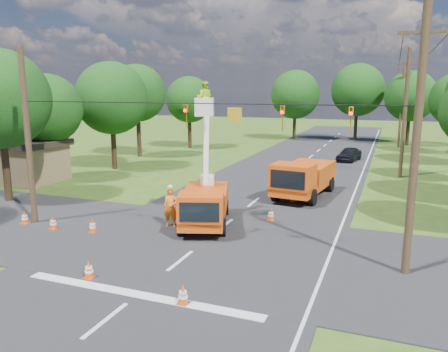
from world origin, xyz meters
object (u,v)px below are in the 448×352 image
at_px(traffic_cone_6, 25,217).
at_px(bucket_truck, 204,196).
at_px(pole_right_far, 401,104).
at_px(tree_left_e, 137,93).
at_px(second_truck, 303,178).
at_px(traffic_cone_2, 271,214).
at_px(pole_right_mid, 405,113).
at_px(traffic_cone_7, 330,182).
at_px(tree_far_a, 295,95).
at_px(pole_right_near, 416,140).
at_px(distant_car, 349,154).
at_px(traffic_cone_3, 293,196).
at_px(tree_left_d, 111,98).
at_px(pole_left, 28,137).
at_px(ground_worker, 171,207).
at_px(tree_left_f, 189,100).
at_px(traffic_cone_0, 89,269).
at_px(traffic_cone_5, 53,223).
at_px(tree_far_b, 358,90).
at_px(traffic_cone_4, 93,226).
at_px(tree_left_c, 47,109).
at_px(tree_far_c, 411,96).
at_px(shed, 26,160).
at_px(traffic_cone_1, 183,295).

bearing_deg(traffic_cone_6, bucket_truck, 19.66).
xyz_separation_m(pole_right_far, tree_left_e, (-25.30, -18.00, 1.38)).
relative_size(second_truck, traffic_cone_2, 9.71).
relative_size(traffic_cone_2, pole_right_mid, 0.07).
xyz_separation_m(traffic_cone_7, tree_far_a, (-8.83, 28.82, 5.83)).
xyz_separation_m(pole_right_near, pole_right_mid, (0.00, 20.00, 0.00)).
relative_size(distant_car, tree_left_e, 0.42).
bearing_deg(tree_left_e, traffic_cone_3, -33.85).
bearing_deg(tree_left_d, traffic_cone_2, -31.07).
height_order(pole_right_near, pole_left, pole_right_near).
bearing_deg(tree_far_a, ground_worker, -86.55).
height_order(pole_right_near, tree_left_f, pole_right_near).
relative_size(pole_right_near, tree_left_f, 1.19).
relative_size(traffic_cone_0, pole_right_mid, 0.07).
distance_m(pole_left, tree_far_a, 43.27).
bearing_deg(tree_far_a, traffic_cone_7, -72.98).
distance_m(bucket_truck, distant_car, 24.47).
bearing_deg(ground_worker, traffic_cone_3, 41.16).
distance_m(traffic_cone_2, traffic_cone_7, 9.58).
relative_size(second_truck, traffic_cone_0, 9.71).
relative_size(traffic_cone_3, traffic_cone_5, 1.00).
distance_m(distant_car, pole_left, 30.16).
bearing_deg(tree_far_b, tree_left_f, -139.88).
xyz_separation_m(tree_left_e, tree_far_a, (11.80, 21.00, -0.30)).
bearing_deg(tree_far_b, bucket_truck, -95.42).
xyz_separation_m(second_truck, traffic_cone_4, (-8.17, -10.87, -0.94)).
relative_size(traffic_cone_5, tree_left_e, 0.08).
bearing_deg(traffic_cone_7, distant_car, 89.58).
bearing_deg(tree_far_a, tree_left_c, -108.69).
distance_m(pole_right_near, tree_far_c, 42.02).
bearing_deg(traffic_cone_0, tree_left_d, 122.62).
bearing_deg(pole_right_near, second_truck, 119.33).
xyz_separation_m(tree_left_c, tree_far_c, (26.00, 33.00, 0.62)).
distance_m(traffic_cone_3, tree_left_d, 19.03).
xyz_separation_m(ground_worker, pole_right_mid, (11.03, 18.02, 4.09)).
xyz_separation_m(traffic_cone_0, pole_right_near, (10.91, 4.67, 4.75)).
distance_m(tree_left_c, tree_left_d, 6.22).
height_order(traffic_cone_2, tree_left_f, tree_left_f).
distance_m(tree_far_b, tree_far_c, 7.20).
bearing_deg(shed, tree_left_e, 85.10).
height_order(traffic_cone_3, traffic_cone_7, same).
bearing_deg(bucket_truck, traffic_cone_1, -89.84).
bearing_deg(traffic_cone_2, shed, 170.83).
distance_m(traffic_cone_0, tree_far_c, 48.50).
distance_m(traffic_cone_4, tree_far_a, 43.66).
height_order(tree_left_c, tree_left_e, tree_left_e).
bearing_deg(tree_left_c, traffic_cone_7, 14.29).
distance_m(traffic_cone_7, tree_left_c, 21.58).
bearing_deg(pole_left, traffic_cone_5, -18.16).
bearing_deg(traffic_cone_0, pole_left, 146.65).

